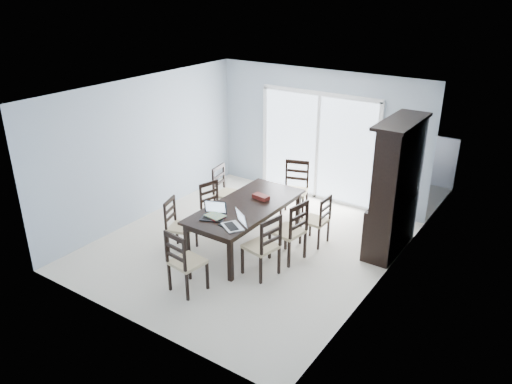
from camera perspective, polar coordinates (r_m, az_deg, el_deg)
floor at (r=8.47m, az=-1.11°, el=-6.11°), size 5.00×5.00×0.00m
ceiling at (r=7.55m, az=-1.26°, el=11.37°), size 5.00×5.00×0.00m
back_wall at (r=9.95m, az=7.20°, el=6.39°), size 4.50×0.02×2.60m
wall_left at (r=9.33m, az=-12.59°, el=4.86°), size 0.02×5.00×2.60m
wall_right at (r=6.96m, az=14.14°, el=-1.67°), size 0.02×5.00×2.60m
balcony at (r=11.25m, az=9.21°, el=0.98°), size 4.50×2.00×0.10m
railing at (r=11.92m, az=11.47°, el=5.15°), size 4.50×0.06×1.10m
dining_table at (r=8.16m, az=-1.14°, el=-1.99°), size 1.00×2.20×0.75m
china_hutch at (r=8.21m, az=15.64°, el=0.31°), size 0.50×1.38×2.20m
sliding_door at (r=10.00m, az=7.08°, el=5.19°), size 2.52×0.05×2.18m
chair_left_near at (r=8.20m, az=-9.11°, el=-3.14°), size 0.50×0.49×1.04m
chair_left_mid at (r=8.73m, az=-4.97°, el=-1.20°), size 0.49×0.48×1.05m
chair_left_far at (r=9.27m, az=-3.67°, el=0.67°), size 0.49×0.48×1.14m
chair_right_near at (r=7.35m, az=1.10°, el=-5.55°), size 0.52×0.51×1.15m
chair_right_mid at (r=7.77m, az=4.24°, el=-3.81°), size 0.52×0.51×1.18m
chair_right_far at (r=8.34m, az=7.32°, el=-2.66°), size 0.40×0.38×1.02m
chair_end_near at (r=7.06m, az=-8.48°, el=-7.28°), size 0.47×0.48×1.12m
chair_end_far at (r=9.35m, az=4.56°, el=1.08°), size 0.58×0.59×1.21m
laptop_dark at (r=7.68m, az=-4.97°, el=-2.64°), size 0.42×0.36×0.25m
laptop_silver at (r=7.39m, az=-2.72°, el=-3.65°), size 0.43×0.40×0.24m
book_stack at (r=7.71m, az=-4.73°, el=-2.80°), size 0.32×0.26×0.05m
cell_phone at (r=7.48m, az=-3.99°, el=-3.82°), size 0.11×0.06×0.01m
game_box at (r=8.34m, az=0.57°, el=-0.56°), size 0.30×0.17×0.07m
hot_tub at (r=11.32m, az=6.93°, el=4.19°), size 1.95×1.75×0.98m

